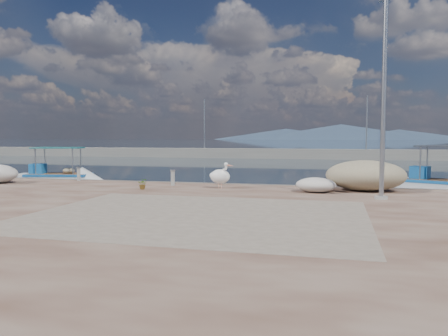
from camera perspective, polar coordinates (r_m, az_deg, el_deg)
ground at (r=15.12m, az=-3.63°, el=-5.90°), size 1400.00×1400.00×0.00m
quay at (r=9.68m, az=-14.95°, el=-10.17°), size 44.00×22.00×0.50m
quay_patch at (r=11.92m, az=-3.57°, el=-6.12°), size 9.00×7.00×0.01m
breakwater at (r=54.39m, az=9.61°, el=1.84°), size 120.00×2.20×7.50m
mountains at (r=664.19m, az=14.55°, el=4.47°), size 370.00×280.00×22.00m
boat_left at (r=27.41m, az=-20.86°, el=-1.31°), size 5.16×2.64×2.37m
boat_right at (r=23.88m, az=27.18°, el=-2.20°), size 5.63×3.79×2.59m
pelican at (r=18.01m, az=-0.47°, el=-1.05°), size 1.14×0.75×1.09m
lamp_post at (r=15.81m, az=20.12°, el=8.12°), size 0.44×0.96×7.00m
bollard_near at (r=19.24m, az=-6.70°, el=-1.17°), size 0.23×0.23×0.69m
bollard_far at (r=22.40m, az=-18.45°, el=-0.66°), size 0.22×0.22×0.66m
potted_plant at (r=17.99m, az=-10.56°, el=-2.07°), size 0.47×0.44×0.43m
net_pile_d at (r=17.09m, az=11.91°, el=-2.18°), size 1.52×1.14×0.57m
net_pile_c at (r=18.06m, az=18.01°, el=-0.94°), size 3.08×2.20×1.21m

